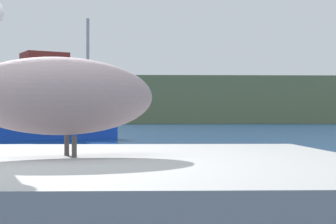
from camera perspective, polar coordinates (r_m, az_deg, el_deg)
The scene contains 4 objects.
hillside_backdrop at distance 77.01m, azimuth -2.71°, elevation 1.13°, with size 140.00×14.34×6.04m, color #6B7A51.
pier_dock at distance 3.41m, azimuth -10.79°, elevation -9.37°, with size 3.50×3.09×0.58m, color #979797.
pelican at distance 3.37m, azimuth -10.98°, elevation 1.78°, with size 1.45×0.90×0.90m.
fishing_boat_blue at distance 21.36m, azimuth -11.76°, elevation 0.33°, with size 4.78×3.44×4.61m.
Camera 1 is at (1.13, -2.90, 0.82)m, focal length 60.30 mm.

